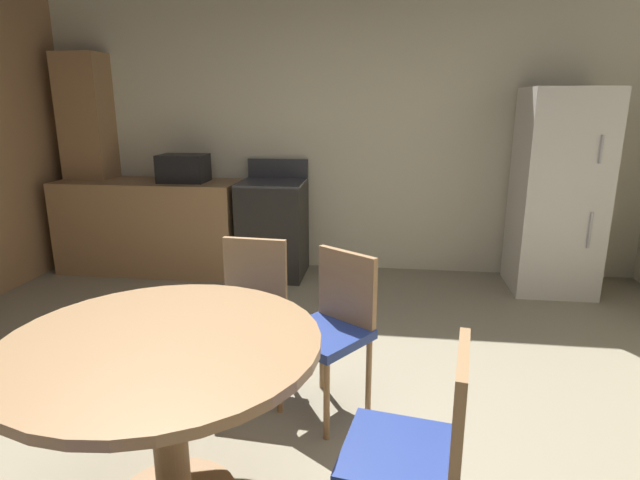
{
  "coord_description": "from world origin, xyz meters",
  "views": [
    {
      "loc": [
        0.47,
        -2.01,
        1.63
      ],
      "look_at": [
        0.09,
        0.91,
        0.85
      ],
      "focal_mm": 28.86,
      "sensor_mm": 36.0,
      "label": 1
    }
  ],
  "objects_px": {
    "oven_range": "(273,228)",
    "microwave": "(184,168)",
    "chair_north": "(250,305)",
    "chair_northeast": "(333,322)",
    "dining_table": "(165,375)",
    "refrigerator": "(557,192)",
    "chair_east": "(422,446)"
  },
  "relations": [
    {
      "from": "dining_table",
      "to": "chair_north",
      "type": "relative_size",
      "value": 1.41
    },
    {
      "from": "chair_east",
      "to": "dining_table",
      "type": "bearing_deg",
      "value": 0.0
    },
    {
      "from": "dining_table",
      "to": "chair_north",
      "type": "distance_m",
      "value": 1.0
    },
    {
      "from": "oven_range",
      "to": "microwave",
      "type": "xyz_separation_m",
      "value": [
        -0.86,
        -0.0,
        0.56
      ]
    },
    {
      "from": "refrigerator",
      "to": "chair_north",
      "type": "xyz_separation_m",
      "value": [
        -2.24,
        -1.95,
        -0.38
      ]
    },
    {
      "from": "refrigerator",
      "to": "chair_northeast",
      "type": "xyz_separation_m",
      "value": [
        -1.74,
        -2.13,
        -0.38
      ]
    },
    {
      "from": "oven_range",
      "to": "chair_northeast",
      "type": "height_order",
      "value": "oven_range"
    },
    {
      "from": "microwave",
      "to": "chair_north",
      "type": "bearing_deg",
      "value": -59.79
    },
    {
      "from": "chair_northeast",
      "to": "chair_north",
      "type": "relative_size",
      "value": 1.0
    },
    {
      "from": "dining_table",
      "to": "chair_north",
      "type": "bearing_deg",
      "value": 85.8
    },
    {
      "from": "chair_east",
      "to": "oven_range",
      "type": "bearing_deg",
      "value": -59.56
    },
    {
      "from": "refrigerator",
      "to": "chair_northeast",
      "type": "height_order",
      "value": "refrigerator"
    },
    {
      "from": "oven_range",
      "to": "chair_north",
      "type": "xyz_separation_m",
      "value": [
        0.31,
        -2.01,
        0.03
      ]
    },
    {
      "from": "refrigerator",
      "to": "chair_north",
      "type": "distance_m",
      "value": 2.99
    },
    {
      "from": "oven_range",
      "to": "chair_east",
      "type": "bearing_deg",
      "value": -68.98
    },
    {
      "from": "microwave",
      "to": "dining_table",
      "type": "distance_m",
      "value": 3.22
    },
    {
      "from": "microwave",
      "to": "refrigerator",
      "type": "bearing_deg",
      "value": -0.84
    },
    {
      "from": "oven_range",
      "to": "refrigerator",
      "type": "distance_m",
      "value": 2.58
    },
    {
      "from": "oven_range",
      "to": "chair_north",
      "type": "bearing_deg",
      "value": -81.33
    },
    {
      "from": "microwave",
      "to": "dining_table",
      "type": "bearing_deg",
      "value": -69.95
    },
    {
      "from": "microwave",
      "to": "chair_northeast",
      "type": "xyz_separation_m",
      "value": [
        1.67,
        -2.18,
        -0.53
      ]
    },
    {
      "from": "oven_range",
      "to": "chair_northeast",
      "type": "bearing_deg",
      "value": -69.73
    },
    {
      "from": "oven_range",
      "to": "chair_north",
      "type": "height_order",
      "value": "oven_range"
    },
    {
      "from": "oven_range",
      "to": "chair_northeast",
      "type": "xyz_separation_m",
      "value": [
        0.81,
        -2.19,
        0.03
      ]
    },
    {
      "from": "dining_table",
      "to": "refrigerator",
      "type": "bearing_deg",
      "value": 51.89
    },
    {
      "from": "chair_east",
      "to": "chair_north",
      "type": "distance_m",
      "value": 1.47
    },
    {
      "from": "microwave",
      "to": "chair_north",
      "type": "height_order",
      "value": "microwave"
    },
    {
      "from": "dining_table",
      "to": "microwave",
      "type": "bearing_deg",
      "value": 110.05
    },
    {
      "from": "oven_range",
      "to": "dining_table",
      "type": "bearing_deg",
      "value": -85.56
    },
    {
      "from": "chair_east",
      "to": "chair_north",
      "type": "xyz_separation_m",
      "value": [
        -0.91,
        1.16,
        0.0
      ]
    },
    {
      "from": "dining_table",
      "to": "chair_northeast",
      "type": "bearing_deg",
      "value": 54.79
    },
    {
      "from": "refrigerator",
      "to": "dining_table",
      "type": "xyz_separation_m",
      "value": [
        -2.31,
        -2.95,
        -0.28
      ]
    }
  ]
}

